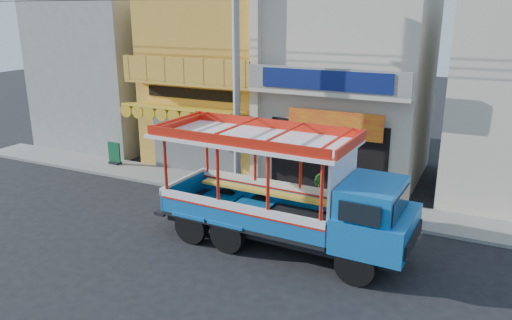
{
  "coord_description": "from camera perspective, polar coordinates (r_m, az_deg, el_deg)",
  "views": [
    {
      "loc": [
        7.52,
        -12.62,
        6.91
      ],
      "look_at": [
        0.17,
        2.5,
        1.86
      ],
      "focal_mm": 35.0,
      "sensor_mm": 36.0,
      "label": 1
    }
  ],
  "objects": [
    {
      "name": "ground",
      "position": [
        16.23,
        -4.46,
        -8.52
      ],
      "size": [
        90.0,
        90.0,
        0.0
      ],
      "primitive_type": "plane",
      "color": "black",
      "rests_on": "ground"
    },
    {
      "name": "green_sign",
      "position": [
        23.79,
        -15.87,
        0.56
      ],
      "size": [
        0.66,
        0.33,
        1.02
      ],
      "color": "black",
      "rests_on": "sidewalk"
    },
    {
      "name": "sidewalk",
      "position": [
        19.48,
        1.47,
        -3.86
      ],
      "size": [
        30.0,
        2.0,
        0.12
      ],
      "primitive_type": "cube",
      "color": "slate",
      "rests_on": "ground"
    },
    {
      "name": "shophouse_left",
      "position": [
        23.75,
        -3.35,
        9.93
      ],
      "size": [
        6.0,
        7.5,
        8.24
      ],
      "color": "gold",
      "rests_on": "ground"
    },
    {
      "name": "filler_building_left",
      "position": [
        27.89,
        -16.15,
        9.68
      ],
      "size": [
        6.0,
        6.0,
        7.6
      ],
      "primitive_type": "cube",
      "color": "gray",
      "rests_on": "ground"
    },
    {
      "name": "songthaew_truck",
      "position": [
        14.53,
        4.98,
        -4.14
      ],
      "size": [
        7.88,
        2.89,
        3.63
      ],
      "color": "black",
      "rests_on": "ground"
    },
    {
      "name": "potted_plant_a",
      "position": [
        18.63,
        9.27,
        -3.47
      ],
      "size": [
        1.02,
        1.02,
        0.86
      ],
      "primitive_type": "imported",
      "rotation": [
        0.0,
        0.0,
        0.82
      ],
      "color": "#195A1C",
      "rests_on": "sidewalk"
    },
    {
      "name": "party_pilaster",
      "position": [
        19.65,
        -0.09,
        8.21
      ],
      "size": [
        0.35,
        0.3,
        8.0
      ],
      "primitive_type": "cube",
      "color": "beige",
      "rests_on": "ground"
    },
    {
      "name": "shophouse_right",
      "position": [
        21.49,
        10.94,
        8.94
      ],
      "size": [
        6.0,
        6.75,
        8.24
      ],
      "color": "beige",
      "rests_on": "ground"
    },
    {
      "name": "utility_pole",
      "position": [
        18.08,
        -1.85,
        10.76
      ],
      "size": [
        28.0,
        0.26,
        9.0
      ],
      "color": "gray",
      "rests_on": "ground"
    },
    {
      "name": "potted_plant_b",
      "position": [
        18.71,
        7.09,
        -3.12
      ],
      "size": [
        0.65,
        0.68,
        0.96
      ],
      "primitive_type": "imported",
      "rotation": [
        0.0,
        0.0,
        2.2
      ],
      "color": "#195A1C",
      "rests_on": "sidewalk"
    },
    {
      "name": "potted_plant_c",
      "position": [
        18.66,
        11.98,
        -3.19
      ],
      "size": [
        0.86,
        0.86,
        1.1
      ],
      "primitive_type": "imported",
      "rotation": [
        0.0,
        0.0,
        4.1
      ],
      "color": "#195A1C",
      "rests_on": "sidewalk"
    }
  ]
}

